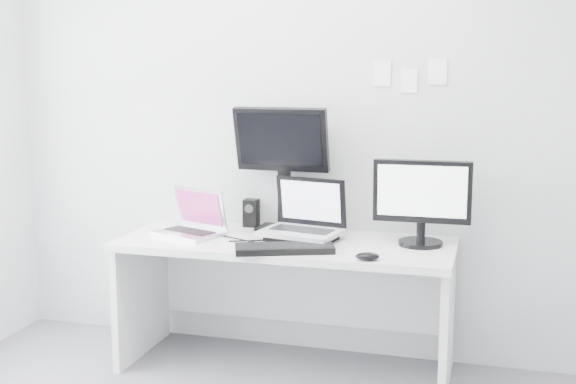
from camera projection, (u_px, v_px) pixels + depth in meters
The scene contains 12 objects.
back_wall at pixel (302, 121), 4.17m from camera, with size 3.60×3.60×0.00m, color silver.
desk at pixel (285, 306), 4.00m from camera, with size 1.80×0.70×0.73m, color silver.
macbook at pixel (187, 212), 4.04m from camera, with size 0.36×0.27×0.27m, color silver.
speaker at pixel (251, 213), 4.29m from camera, with size 0.08×0.08×0.16m, color black.
dell_laptop at pixel (300, 210), 3.91m from camera, with size 0.41×0.32×0.34m, color #A9ABB0.
rear_monitor at pixel (282, 168), 4.12m from camera, with size 0.53×0.19×0.73m, color black.
samsung_monitor at pixel (422, 202), 3.80m from camera, with size 0.51×0.23×0.47m, color black.
keyboard at pixel (284, 248), 3.70m from camera, with size 0.50×0.18×0.03m, color black.
mouse at pixel (367, 256), 3.53m from camera, with size 0.12×0.08×0.04m, color black.
wall_note_0 at pixel (382, 73), 4.00m from camera, with size 0.10×0.00×0.14m, color white.
wall_note_1 at pixel (409, 81), 3.97m from camera, with size 0.09×0.00×0.13m, color white.
wall_note_2 at pixel (437, 72), 3.92m from camera, with size 0.10×0.00×0.14m, color white.
Camera 1 is at (1.06, -2.45, 1.63)m, focal length 45.64 mm.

